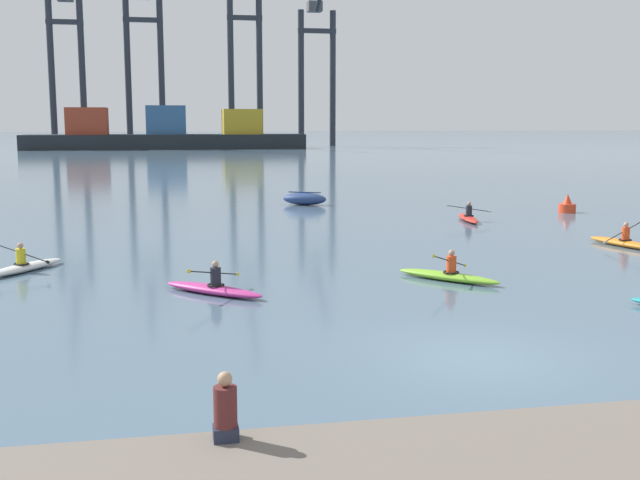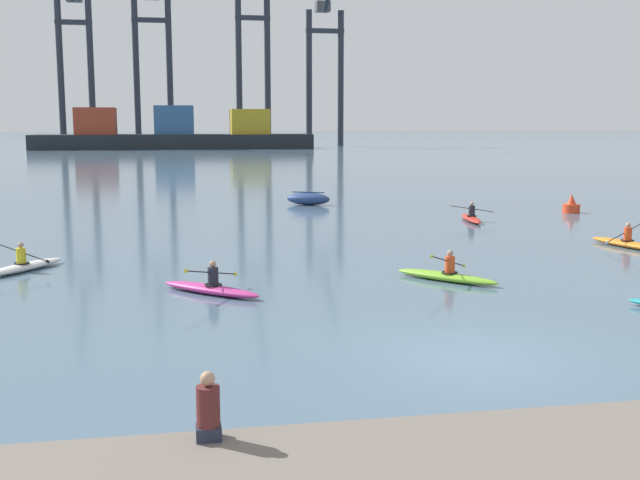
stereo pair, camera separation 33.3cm
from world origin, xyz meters
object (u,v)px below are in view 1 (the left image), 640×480
at_px(gantry_crane_east_mid, 245,44).
at_px(channel_buoy, 567,206).
at_px(gantry_crane_east, 317,56).
at_px(seated_onlooker, 225,410).
at_px(kayak_orange, 623,242).
at_px(gantry_crane_west, 66,48).
at_px(gantry_crane_west_mid, 144,49).
at_px(kayak_white, 24,266).
at_px(capsized_dinghy, 305,199).
at_px(container_barge, 166,134).
at_px(kayak_red, 468,217).
at_px(kayak_lime, 448,275).
at_px(kayak_magenta, 213,288).

bearing_deg(gantry_crane_east_mid, channel_buoy, -87.36).
bearing_deg(gantry_crane_east, seated_onlooker, -101.29).
bearing_deg(kayak_orange, gantry_crane_west, 105.44).
bearing_deg(gantry_crane_east, gantry_crane_west_mid, 176.07).
bearing_deg(kayak_white, capsized_dinghy, 55.99).
distance_m(container_barge, kayak_red, 108.36).
relative_size(gantry_crane_west_mid, capsized_dinghy, 12.77).
bearing_deg(kayak_orange, gantry_crane_east, 84.39).
xyz_separation_m(kayak_white, kayak_lime, (12.88, -3.97, 0.00)).
height_order(gantry_crane_west, channel_buoy, gantry_crane_west).
distance_m(container_barge, seated_onlooker, 133.36).
bearing_deg(kayak_orange, channel_buoy, 71.85).
xyz_separation_m(container_barge, kayak_magenta, (1.33, -121.36, -2.41)).
bearing_deg(container_barge, kayak_magenta, -89.37).
bearing_deg(container_barge, kayak_red, -82.35).
bearing_deg(kayak_white, kayak_magenta, -37.77).
xyz_separation_m(gantry_crane_west_mid, seated_onlooker, (4.53, -148.51, -17.58)).
xyz_separation_m(channel_buoy, kayak_white, (-25.41, -11.92, -0.19)).
bearing_deg(container_barge, gantry_crane_east, 23.18).
bearing_deg(gantry_crane_east_mid, gantry_crane_west_mid, 169.48).
xyz_separation_m(gantry_crane_west, seated_onlooker, (18.65, -144.96, -17.19)).
distance_m(kayak_orange, kayak_red, 9.02).
relative_size(channel_buoy, kayak_white, 0.32).
distance_m(gantry_crane_west, capsized_dinghy, 114.56).
xyz_separation_m(capsized_dinghy, seated_onlooker, (-7.10, -34.79, 0.81)).
bearing_deg(seated_onlooker, channel_buoy, 54.64).
distance_m(capsized_dinghy, kayak_white, 22.10).
relative_size(gantry_crane_east_mid, capsized_dinghy, 14.22).
distance_m(gantry_crane_west_mid, channel_buoy, 123.99).
relative_size(capsized_dinghy, kayak_red, 0.81).
height_order(kayak_white, kayak_magenta, same).
distance_m(gantry_crane_east, seated_onlooker, 149.99).
relative_size(gantry_crane_west, kayak_orange, 11.23).
distance_m(kayak_white, seated_onlooker, 17.32).
bearing_deg(seated_onlooker, capsized_dinghy, 78.47).
bearing_deg(capsized_dinghy, kayak_lime, -88.67).
height_order(channel_buoy, kayak_red, channel_buoy).
relative_size(capsized_dinghy, seated_onlooker, 3.14).
bearing_deg(gantry_crane_east_mid, seated_onlooker, -95.82).
relative_size(container_barge, gantry_crane_east_mid, 1.23).
xyz_separation_m(kayak_white, kayak_orange, (21.82, 0.97, 0.00)).
relative_size(gantry_crane_west_mid, seated_onlooker, 40.08).
height_order(kayak_white, seated_onlooker, seated_onlooker).
height_order(kayak_lime, kayak_orange, kayak_orange).
bearing_deg(kayak_white, gantry_crane_west_mid, 89.68).
bearing_deg(container_barge, capsized_dinghy, -85.42).
distance_m(container_barge, channel_buoy, 107.04).
height_order(gantry_crane_east, capsized_dinghy, gantry_crane_east).
distance_m(channel_buoy, kayak_red, 6.96).
xyz_separation_m(gantry_crane_west, gantry_crane_east_mid, (33.42, -0.04, 1.29)).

